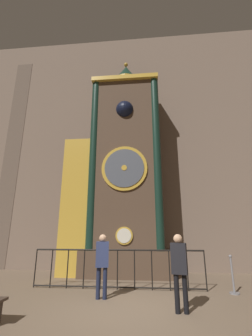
{
  "coord_description": "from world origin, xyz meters",
  "views": [
    {
      "loc": [
        0.48,
        -5.51,
        1.68
      ],
      "look_at": [
        -0.44,
        4.05,
        4.4
      ],
      "focal_mm": 24.0,
      "sensor_mm": 36.0,
      "label": 1
    }
  ],
  "objects_px": {
    "clock_tower": "(118,172)",
    "visitor_near": "(102,259)",
    "visitor_far": "(179,264)",
    "stanchion_post": "(233,281)"
  },
  "relations": [
    {
      "from": "visitor_near",
      "to": "stanchion_post",
      "type": "xyz_separation_m",
      "value": [
        3.61,
        0.86,
        -0.62
      ]
    },
    {
      "from": "visitor_far",
      "to": "stanchion_post",
      "type": "relative_size",
      "value": 1.58
    },
    {
      "from": "clock_tower",
      "to": "visitor_far",
      "type": "height_order",
      "value": "clock_tower"
    },
    {
      "from": "clock_tower",
      "to": "stanchion_post",
      "type": "distance_m",
      "value": 5.77
    },
    {
      "from": "clock_tower",
      "to": "visitor_far",
      "type": "xyz_separation_m",
      "value": [
        1.93,
        -4.01,
        -3.24
      ]
    },
    {
      "from": "clock_tower",
      "to": "visitor_near",
      "type": "distance_m",
      "value": 4.52
    },
    {
      "from": "visitor_near",
      "to": "visitor_far",
      "type": "bearing_deg",
      "value": -34.06
    },
    {
      "from": "clock_tower",
      "to": "stanchion_post",
      "type": "bearing_deg",
      "value": -32.25
    },
    {
      "from": "clock_tower",
      "to": "visitor_near",
      "type": "height_order",
      "value": "clock_tower"
    },
    {
      "from": "visitor_far",
      "to": "stanchion_post",
      "type": "bearing_deg",
      "value": 60.4
    }
  ]
}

